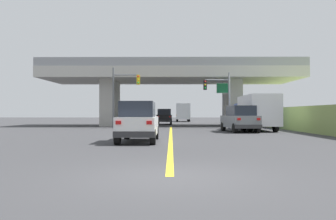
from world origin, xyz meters
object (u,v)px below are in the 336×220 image
object	(u,v)px
suv_lead	(138,122)
semi_truck_distant	(183,112)
traffic_signal_nearside	(220,93)
highway_sign	(223,94)
traffic_signal_farside	(122,90)
suv_crossing	(240,119)
box_truck	(256,112)
sedan_oncoming	(164,117)

from	to	relation	value
suv_lead	semi_truck_distant	xyz separation A→B (m)	(3.68, 42.23, 0.61)
traffic_signal_nearside	semi_truck_distant	world-z (taller)	traffic_signal_nearside
highway_sign	traffic_signal_farside	bearing A→B (deg)	-158.67
highway_sign	semi_truck_distant	distance (m)	22.77
suv_crossing	semi_truck_distant	xyz separation A→B (m)	(-3.27, 33.10, 0.61)
suv_lead	traffic_signal_farside	xyz separation A→B (m)	(-3.13, 15.77, 2.68)
box_truck	sedan_oncoming	distance (m)	18.34
traffic_signal_farside	highway_sign	size ratio (longest dim) A/B	1.20
box_truck	semi_truck_distant	xyz separation A→B (m)	(-5.10, 30.68, 0.07)
highway_sign	box_truck	bearing A→B (deg)	-79.83
box_truck	sedan_oncoming	bearing A→B (deg)	115.98
suv_lead	sedan_oncoming	xyz separation A→B (m)	(0.74, 28.02, 0.00)
suv_crossing	traffic_signal_nearside	bearing A→B (deg)	89.10
sedan_oncoming	traffic_signal_farside	world-z (taller)	traffic_signal_farside
highway_sign	sedan_oncoming	bearing A→B (deg)	128.62
box_truck	traffic_signal_farside	distance (m)	12.81
traffic_signal_nearside	semi_truck_distant	size ratio (longest dim) A/B	0.84
sedan_oncoming	highway_sign	xyz separation A→B (m)	(6.54, -8.19, 2.56)
suv_lead	traffic_signal_farside	size ratio (longest dim) A/B	0.77
traffic_signal_farside	suv_crossing	bearing A→B (deg)	-33.40
box_truck	traffic_signal_nearside	bearing A→B (deg)	121.38
sedan_oncoming	box_truck	bearing A→B (deg)	-64.02
traffic_signal_nearside	semi_truck_distant	distance (m)	26.93
traffic_signal_nearside	suv_lead	bearing A→B (deg)	-112.34
box_truck	traffic_signal_nearside	world-z (taller)	traffic_signal_nearside
sedan_oncoming	traffic_signal_nearside	bearing A→B (deg)	-65.84
suv_crossing	traffic_signal_nearside	distance (m)	6.81
sedan_oncoming	suv_lead	bearing A→B (deg)	-91.52
semi_truck_distant	traffic_signal_farside	bearing A→B (deg)	-104.42
sedan_oncoming	semi_truck_distant	bearing A→B (deg)	78.33
suv_crossing	highway_sign	size ratio (longest dim) A/B	0.94
traffic_signal_nearside	semi_truck_distant	bearing A→B (deg)	95.74
suv_lead	box_truck	size ratio (longest dim) A/B	0.60
traffic_signal_farside	highway_sign	world-z (taller)	traffic_signal_farside
sedan_oncoming	traffic_signal_farside	bearing A→B (deg)	-107.53
traffic_signal_nearside	highway_sign	size ratio (longest dim) A/B	1.09
suv_lead	semi_truck_distant	world-z (taller)	semi_truck_distant
highway_sign	traffic_signal_nearside	bearing A→B (deg)	-101.95
suv_lead	box_truck	distance (m)	14.51
suv_lead	traffic_signal_nearside	distance (m)	16.91
traffic_signal_farside	semi_truck_distant	distance (m)	27.40
traffic_signal_nearside	traffic_signal_farside	world-z (taller)	traffic_signal_farside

